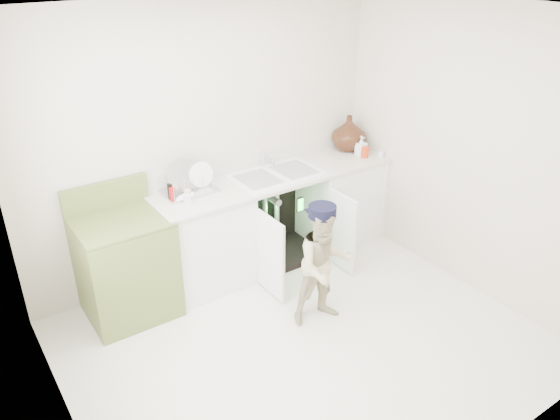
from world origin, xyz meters
name	(u,v)px	position (x,y,z in m)	size (l,w,h in m)	color
ground	(304,342)	(0.00, 0.00, 0.00)	(3.50, 3.50, 0.00)	beige
room_shell	(308,202)	(0.00, 0.00, 1.25)	(6.00, 5.50, 1.26)	beige
counter_run	(279,213)	(0.59, 1.21, 0.48)	(2.44, 1.02, 1.27)	white
avocado_stove	(126,265)	(-0.98, 1.18, 0.46)	(0.72, 0.65, 1.11)	olive
repair_worker	(324,264)	(0.32, 0.17, 0.53)	(0.59, 0.94, 1.06)	beige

